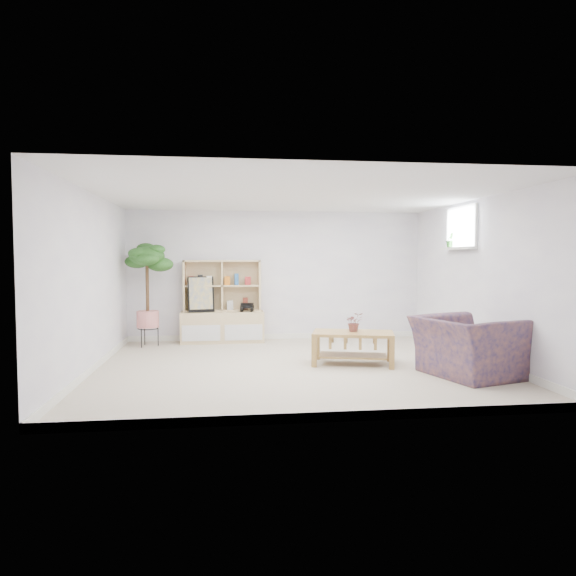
{
  "coord_description": "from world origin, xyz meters",
  "views": [
    {
      "loc": [
        -0.99,
        -7.09,
        1.52
      ],
      "look_at": [
        -0.06,
        0.35,
        1.09
      ],
      "focal_mm": 32.0,
      "sensor_mm": 36.0,
      "label": 1
    }
  ],
  "objects": [
    {
      "name": "window",
      "position": [
        2.73,
        0.6,
        2.0
      ],
      "size": [
        0.1,
        0.98,
        0.68
      ],
      "primitive_type": null,
      "color": "#C6E1FD",
      "rests_on": "walls"
    },
    {
      "name": "floor",
      "position": [
        0.0,
        0.0,
        0.0
      ],
      "size": [
        5.5,
        5.0,
        0.01
      ],
      "primitive_type": "cube",
      "color": "beige",
      "rests_on": "ground"
    },
    {
      "name": "storage_unit",
      "position": [
        -1.02,
        2.24,
        0.74
      ],
      "size": [
        1.49,
        0.5,
        1.49
      ],
      "primitive_type": null,
      "color": "tan",
      "rests_on": "floor"
    },
    {
      "name": "window_sill",
      "position": [
        2.67,
        0.6,
        1.68
      ],
      "size": [
        0.14,
        1.0,
        0.04
      ],
      "primitive_type": "cube",
      "color": "white",
      "rests_on": "walls"
    },
    {
      "name": "ceiling",
      "position": [
        0.0,
        0.0,
        2.4
      ],
      "size": [
        5.5,
        5.0,
        0.01
      ],
      "primitive_type": "cube",
      "color": "white",
      "rests_on": "walls"
    },
    {
      "name": "coffee_table",
      "position": [
        0.84,
        0.03,
        0.23
      ],
      "size": [
        1.26,
        0.9,
        0.47
      ],
      "primitive_type": null,
      "rotation": [
        0.0,
        0.0,
        -0.27
      ],
      "color": "olive",
      "rests_on": "floor"
    },
    {
      "name": "sill_plant",
      "position": [
        2.67,
        0.88,
        1.82
      ],
      "size": [
        0.14,
        0.11,
        0.24
      ],
      "primitive_type": "imported",
      "rotation": [
        0.0,
        0.0,
        -0.04
      ],
      "color": "#174B15",
      "rests_on": "window_sill"
    },
    {
      "name": "table_plant",
      "position": [
        0.87,
        0.07,
        0.6
      ],
      "size": [
        0.26,
        0.22,
        0.28
      ],
      "primitive_type": "imported",
      "rotation": [
        0.0,
        0.0,
        0.04
      ],
      "color": "#1E4921",
      "rests_on": "coffee_table"
    },
    {
      "name": "poster",
      "position": [
        -1.4,
        2.18,
        0.88
      ],
      "size": [
        0.48,
        0.19,
        0.64
      ],
      "primitive_type": null,
      "rotation": [
        0.0,
        0.0,
        0.19
      ],
      "color": "yellow",
      "rests_on": "storage_unit"
    },
    {
      "name": "walls",
      "position": [
        0.0,
        0.0,
        1.2
      ],
      "size": [
        5.51,
        5.01,
        2.4
      ],
      "color": "silver",
      "rests_on": "floor"
    },
    {
      "name": "toy_truck",
      "position": [
        -0.58,
        2.19,
        0.65
      ],
      "size": [
        0.35,
        0.27,
        0.17
      ],
      "primitive_type": null,
      "rotation": [
        0.0,
        0.0,
        -0.13
      ],
      "color": "black",
      "rests_on": "storage_unit"
    },
    {
      "name": "baseboard",
      "position": [
        0.0,
        0.0,
        0.05
      ],
      "size": [
        5.5,
        5.0,
        0.1
      ],
      "primitive_type": null,
      "color": "white",
      "rests_on": "floor"
    },
    {
      "name": "armchair",
      "position": [
        2.1,
        -0.88,
        0.44
      ],
      "size": [
        1.32,
        1.42,
        0.87
      ],
      "primitive_type": "imported",
      "rotation": [
        0.0,
        0.0,
        1.86
      ],
      "color": "#141C52",
      "rests_on": "floor"
    },
    {
      "name": "floor_tree",
      "position": [
        -2.3,
        1.95,
        0.9
      ],
      "size": [
        0.68,
        0.68,
        1.8
      ],
      "primitive_type": null,
      "rotation": [
        0.0,
        0.0,
        -0.04
      ],
      "color": "#174B15",
      "rests_on": "floor"
    }
  ]
}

